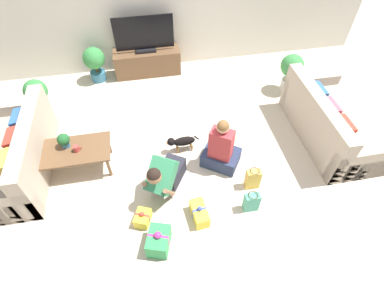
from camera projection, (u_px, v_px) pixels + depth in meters
name	position (u px, v px, depth m)	size (l,w,h in m)	color
ground_plane	(182.00, 157.00, 4.63)	(16.00, 16.00, 0.00)	beige
wall_back	(157.00, 1.00, 5.40)	(8.40, 0.06, 2.60)	beige
sofa_left	(16.00, 157.00, 4.27)	(0.94, 1.85, 0.83)	tan
sofa_right	(329.00, 123.00, 4.73)	(0.94, 1.85, 0.83)	tan
coffee_table	(72.00, 152.00, 4.23)	(1.06, 0.57, 0.41)	brown
tv_console	(147.00, 62.00, 5.96)	(1.28, 0.42, 0.50)	brown
tv	(144.00, 36.00, 5.55)	(1.10, 0.20, 0.69)	black
potted_plant_back_left	(95.00, 62.00, 5.68)	(0.41, 0.41, 0.69)	#336B84
potted_plant_corner_right	(291.00, 69.00, 5.41)	(0.41, 0.41, 0.75)	beige
potted_plant_corner_left	(37.00, 94.00, 5.04)	(0.38, 0.38, 0.66)	#336B84
person_kneeling	(165.00, 175.00, 4.01)	(0.65, 0.79, 0.75)	#23232D
person_sitting	(221.00, 150.00, 4.31)	(0.65, 0.63, 0.92)	#283351
dog	(181.00, 142.00, 4.59)	(0.52, 0.15, 0.29)	black
gift_box_a	(143.00, 218.00, 3.85)	(0.25, 0.28, 0.22)	yellow
gift_box_b	(159.00, 241.00, 3.59)	(0.34, 0.40, 0.33)	#2D934C
gift_box_c	(200.00, 213.00, 3.88)	(0.21, 0.37, 0.25)	yellow
gift_bag_a	(251.00, 202.00, 3.92)	(0.20, 0.13, 0.33)	#4CA384
gift_bag_b	(253.00, 179.00, 4.16)	(0.21, 0.14, 0.36)	#E5B74C
mug	(76.00, 148.00, 4.16)	(0.12, 0.08, 0.09)	#B23D38
tabletop_plant	(64.00, 140.00, 4.16)	(0.17, 0.17, 0.22)	#336B84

